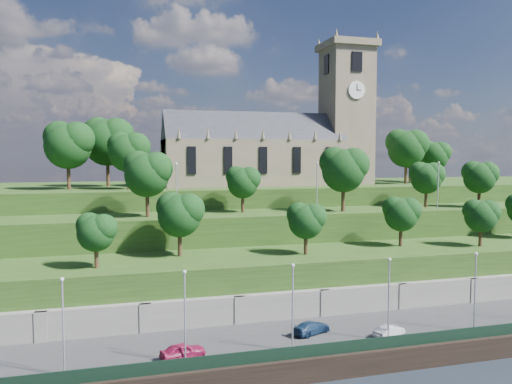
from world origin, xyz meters
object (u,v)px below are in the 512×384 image
object	(u,v)px
church	(279,143)
car_left	(183,351)
car_right	(311,327)
car_middle	(389,331)

from	to	relation	value
church	car_left	distance (m)	52.21
church	car_right	xyz separation A→B (m)	(-9.37, -39.68, -19.89)
car_left	car_middle	bearing A→B (deg)	-105.04
car_left	car_middle	distance (m)	20.74
car_left	car_middle	xyz separation A→B (m)	(20.74, -0.07, -0.11)
church	car_middle	world-z (taller)	church
car_middle	car_right	world-z (taller)	car_right
church	car_right	world-z (taller)	church
church	car_middle	size ratio (longest dim) A/B	10.77
car_left	car_right	world-z (taller)	car_left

